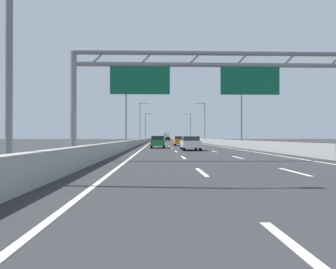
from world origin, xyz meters
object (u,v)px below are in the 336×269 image
object	(u,v)px
streetlamp_left_far	(141,120)
black_car	(168,139)
streetlamp_right_mid	(240,107)
streetlamp_right_far	(204,120)
box_truck	(166,136)
streetlamp_left_mid	(128,107)
streetlamp_right_distant	(190,125)
white_car	(190,143)
green_car	(158,142)
orange_car	(180,141)
red_car	(157,138)
streetlamp_left_distant	(146,125)
sign_gantry	(213,76)

from	to	relation	value
streetlamp_left_far	black_car	xyz separation A→B (m)	(7.60, 43.41, -4.67)
streetlamp_right_mid	streetlamp_right_far	xyz separation A→B (m)	(0.00, 34.34, 0.00)
box_truck	streetlamp_left_mid	bearing A→B (deg)	-94.44
streetlamp_right_distant	black_car	bearing A→B (deg)	128.97
streetlamp_right_far	white_car	size ratio (longest dim) A/B	2.03
black_car	green_car	world-z (taller)	green_car
green_car	streetlamp_left_mid	bearing A→B (deg)	139.77
orange_car	white_car	world-z (taller)	orange_car
streetlamp_right_far	red_car	xyz separation A→B (m)	(-11.18, 59.33, -4.64)
streetlamp_right_distant	red_car	distance (m)	27.77
red_car	box_truck	distance (m)	4.04
black_car	streetlamp_left_mid	bearing A→B (deg)	-95.58
streetlamp_left_far	green_car	distance (m)	38.19
streetlamp_left_distant	sign_gantry	bearing A→B (deg)	-85.63
black_car	box_truck	bearing A→B (deg)	90.70
sign_gantry	green_car	xyz separation A→B (m)	(-3.20, 21.64, -4.07)
sign_gantry	green_car	bearing A→B (deg)	98.41
streetlamp_right_distant	red_car	xyz separation A→B (m)	(-11.18, 24.99, -4.64)
black_car	streetlamp_right_distant	bearing A→B (deg)	-51.03
streetlamp_left_far	streetlamp_left_distant	size ratio (longest dim) A/B	1.00
streetlamp_right_distant	streetlamp_right_far	bearing A→B (deg)	-90.00
red_car	orange_car	size ratio (longest dim) A/B	0.92
box_truck	streetlamp_right_distant	bearing A→B (deg)	-74.11
streetlamp_left_far	streetlamp_right_far	size ratio (longest dim) A/B	1.00
streetlamp_right_far	black_car	world-z (taller)	streetlamp_right_far
white_car	streetlamp_left_mid	bearing A→B (deg)	125.39
streetlamp_right_far	box_truck	bearing A→B (deg)	97.07
streetlamp_left_mid	red_car	world-z (taller)	streetlamp_left_mid
white_car	red_car	bearing A→B (deg)	91.96
sign_gantry	streetlamp_right_mid	xyz separation A→B (m)	(7.77, 24.99, 0.56)
streetlamp_left_far	orange_car	size ratio (longest dim) A/B	2.03
streetlamp_right_far	red_car	world-z (taller)	streetlamp_right_far
black_car	white_car	size ratio (longest dim) A/B	0.99
orange_car	streetlamp_left_far	bearing A→B (deg)	105.40
streetlamp_left_far	streetlamp_right_mid	bearing A→B (deg)	-66.50
streetlamp_left_distant	streetlamp_right_mid	bearing A→B (deg)	-77.74
streetlamp_left_far	white_car	xyz separation A→B (m)	(7.30, -44.62, -4.65)
streetlamp_right_far	red_car	distance (m)	60.56
orange_car	black_car	distance (m)	70.43
sign_gantry	streetlamp_right_mid	world-z (taller)	streetlamp_right_mid
sign_gantry	streetlamp_right_mid	size ratio (longest dim) A/B	1.78
black_car	streetlamp_left_far	bearing A→B (deg)	-99.93
red_car	green_car	xyz separation A→B (m)	(0.21, -97.03, 0.01)
streetlamp_right_far	streetlamp_right_mid	bearing A→B (deg)	-90.00
streetlamp_right_mid	streetlamp_left_distant	world-z (taller)	same
streetlamp_right_distant	streetlamp_right_mid	bearing A→B (deg)	-90.00
streetlamp_right_mid	streetlamp_right_far	distance (m)	34.34
sign_gantry	red_car	size ratio (longest dim) A/B	3.91
red_car	white_car	world-z (taller)	red_car
streetlamp_left_distant	streetlamp_right_distant	bearing A→B (deg)	0.00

